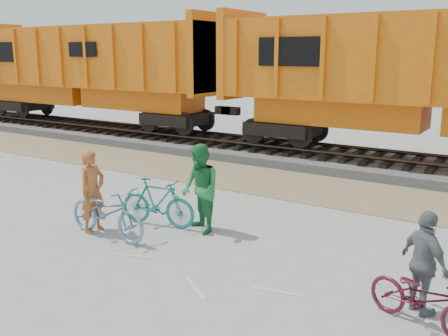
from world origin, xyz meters
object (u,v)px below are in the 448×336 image
at_px(bicycle_blue, 107,212).
at_px(person_man, 200,189).
at_px(hopper_car_left, 89,69).
at_px(bicycle_maroon, 424,299).
at_px(hopper_car_center, 440,77).
at_px(person_woman, 424,263).
at_px(person_solo, 92,191).
at_px(bicycle_teal, 158,202).

bearing_deg(bicycle_blue, person_man, -45.38).
xyz_separation_m(hopper_car_left, bicycle_maroon, (16.67, -9.46, -2.57)).
bearing_deg(hopper_car_left, hopper_car_center, 0.00).
bearing_deg(person_woman, hopper_car_center, -40.26).
distance_m(hopper_car_left, person_solo, 13.76).
xyz_separation_m(bicycle_blue, person_man, (1.41, 1.30, 0.40)).
distance_m(bicycle_maroon, person_woman, 0.54).
bearing_deg(hopper_car_left, person_solo, -42.68).
bearing_deg(bicycle_teal, person_solo, 128.02).
relative_size(hopper_car_center, bicycle_maroon, 8.50).
bearing_deg(person_woman, bicycle_blue, 42.29).
bearing_deg(hopper_car_left, bicycle_maroon, -29.59).
height_order(bicycle_blue, bicycle_maroon, bicycle_blue).
bearing_deg(bicycle_maroon, bicycle_teal, 96.40).
xyz_separation_m(person_man, person_woman, (4.66, -1.05, -0.16)).
bearing_deg(hopper_car_left, person_woman, -28.69).
distance_m(person_man, person_woman, 4.78).
relative_size(hopper_car_left, bicycle_teal, 7.85).
relative_size(hopper_car_center, bicycle_teal, 7.85).
relative_size(bicycle_teal, person_solo, 1.01).
distance_m(bicycle_blue, bicycle_maroon, 6.18).
relative_size(bicycle_maroon, person_man, 0.88).
bearing_deg(bicycle_blue, bicycle_maroon, -89.42).
distance_m(bicycle_blue, person_woman, 6.08).
xyz_separation_m(bicycle_teal, person_man, (1.00, 0.20, 0.40)).
height_order(bicycle_teal, person_man, person_man).
distance_m(hopper_car_left, person_man, 14.50).
xyz_separation_m(hopper_car_left, person_solo, (9.99, -9.21, -2.13)).
bearing_deg(person_woman, hopper_car_left, 11.25).
bearing_deg(person_solo, person_man, -59.17).
xyz_separation_m(hopper_car_center, person_man, (-3.10, -8.01, -2.07)).
bearing_deg(person_solo, bicycle_maroon, -93.44).
distance_m(hopper_car_left, bicycle_teal, 13.87).
bearing_deg(bicycle_blue, hopper_car_left, 50.37).
height_order(person_man, person_woman, person_man).
relative_size(bicycle_blue, bicycle_maroon, 1.24).
xyz_separation_m(person_solo, person_woman, (6.57, 0.15, -0.10)).
height_order(bicycle_blue, person_solo, person_solo).
bearing_deg(person_man, person_solo, -117.47).
bearing_deg(bicycle_blue, person_solo, 80.66).
height_order(hopper_car_left, person_woman, hopper_car_left).
relative_size(person_solo, person_woman, 1.13).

